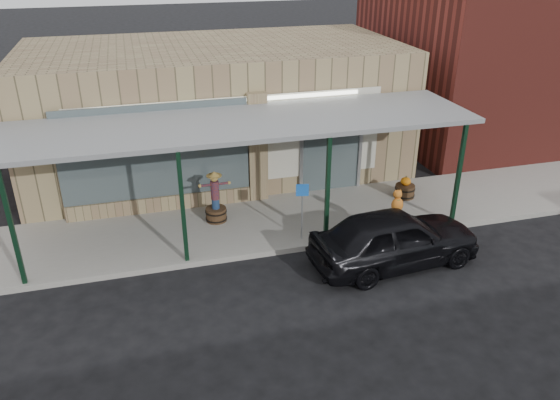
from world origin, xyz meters
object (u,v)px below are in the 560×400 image
object	(u,v)px
barrel_pumpkin	(405,190)
handicap_sign	(302,204)
barrel_scarecrow	(216,204)
parked_sedan	(395,238)

from	to	relation	value
barrel_pumpkin	handicap_sign	distance (m)	4.17
handicap_sign	barrel_scarecrow	bearing A→B (deg)	153.35
barrel_scarecrow	barrel_pumpkin	distance (m)	5.77
barrel_pumpkin	parked_sedan	bearing A→B (deg)	-121.27
barrel_scarecrow	barrel_pumpkin	size ratio (longest dim) A/B	2.15
barrel_pumpkin	barrel_scarecrow	bearing A→B (deg)	179.90
handicap_sign	parked_sedan	bearing A→B (deg)	-26.20
barrel_pumpkin	handicap_sign	world-z (taller)	handicap_sign
barrel_scarecrow	handicap_sign	distance (m)	2.60
handicap_sign	parked_sedan	xyz separation A→B (m)	(1.89, -1.51, -0.44)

